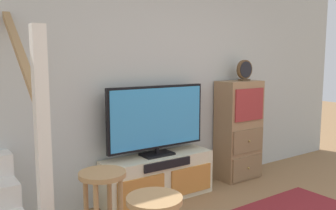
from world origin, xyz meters
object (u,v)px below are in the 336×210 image
Objects in this scene: media_console at (159,178)px; desk_clock at (245,70)px; bar_stool_far at (103,199)px; television at (157,119)px; side_cabinet at (239,130)px.

desk_clock is (1.34, -0.00, 1.18)m from media_console.
bar_stool_far is at bearing -159.17° from desk_clock.
side_cabinet is at bearing -0.61° from television.
media_console is 1.78m from desk_clock.
media_console is 4.84× the size of desk_clock.
media_console is 1.01× the size of side_cabinet.
side_cabinet is 4.78× the size of desk_clock.
desk_clock reaches higher than bar_stool_far.
television is (0.00, 0.02, 0.67)m from media_console.
desk_clock is at bearing -1.23° from television.
television is at bearing 90.00° from media_console.
desk_clock reaches higher than television.
television reaches higher than bar_stool_far.
media_console is 1.08× the size of television.
desk_clock reaches higher than media_console.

